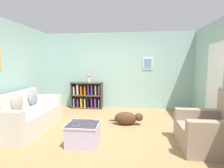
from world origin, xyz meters
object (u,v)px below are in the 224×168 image
at_px(bookshelf, 87,96).
at_px(dog, 127,118).
at_px(recliner_chair, 213,130).
at_px(coffee_table, 83,133).
at_px(couch, 25,116).
at_px(vase, 89,78).

distance_m(bookshelf, dog, 2.13).
distance_m(recliner_chair, dog, 1.93).
xyz_separation_m(coffee_table, dog, (0.81, 1.20, -0.05)).
relative_size(couch, vase, 6.37).
distance_m(dog, vase, 2.24).
xyz_separation_m(bookshelf, coffee_table, (0.64, -2.75, -0.22)).
bearing_deg(bookshelf, recliner_chair, -41.17).
bearing_deg(bookshelf, dog, -46.96).
relative_size(recliner_chair, dog, 1.20).
bearing_deg(dog, vase, 131.87).
bearing_deg(bookshelf, couch, -113.81).
bearing_deg(couch, dog, 13.69).
xyz_separation_m(couch, dog, (2.38, 0.58, -0.15)).
bearing_deg(dog, coffee_table, -123.92).
bearing_deg(coffee_table, couch, 158.58).
distance_m(bookshelf, coffee_table, 2.83).
height_order(recliner_chair, vase, vase).
bearing_deg(recliner_chair, dog, 145.21).
distance_m(couch, bookshelf, 2.33).
xyz_separation_m(bookshelf, vase, (0.07, -0.02, 0.63)).
bearing_deg(bookshelf, coffee_table, -76.92).
height_order(couch, dog, couch).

